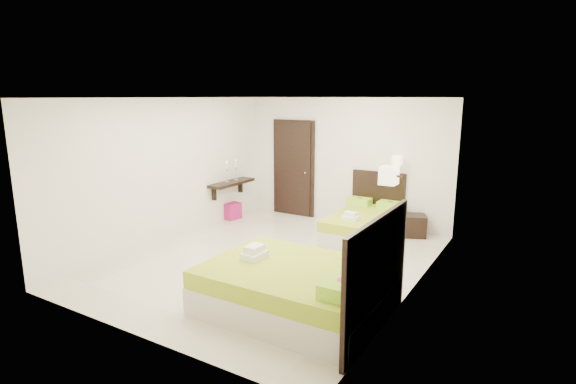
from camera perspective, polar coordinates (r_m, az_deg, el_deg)
The scene contains 7 objects.
floor at distance 7.40m, azimuth -1.88°, elevation -8.70°, with size 5.50×5.50×0.00m, color beige.
bed_single at distance 8.61m, azimuth 9.47°, elevation -3.87°, with size 1.10×1.84×1.52m.
bed_double at distance 5.65m, azimuth 1.58°, elevation -11.99°, with size 2.18×1.85×1.80m.
nightstand at distance 8.91m, azimuth 15.57°, elevation -4.10°, with size 0.47×0.42×0.42m, color black.
ottoman at distance 9.88m, azimuth -7.30°, elevation -2.35°, with size 0.35×0.35×0.35m, color #981456.
door at distance 9.97m, azimuth 0.69°, elevation 3.00°, with size 1.02×0.15×2.14m.
console_shelf at distance 9.61m, azimuth -7.19°, elevation 1.14°, with size 0.35×1.20×0.78m.
Camera 1 is at (3.77, -5.80, 2.62)m, focal length 28.00 mm.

